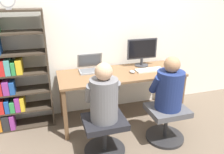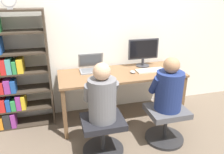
{
  "view_description": "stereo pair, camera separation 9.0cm",
  "coord_description": "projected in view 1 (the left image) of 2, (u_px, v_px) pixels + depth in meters",
  "views": [
    {
      "loc": [
        -0.94,
        -2.35,
        1.78
      ],
      "look_at": [
        -0.17,
        0.19,
        0.73
      ],
      "focal_mm": 35.0,
      "sensor_mm": 36.0,
      "label": 1
    },
    {
      "loc": [
        -0.86,
        -2.38,
        1.78
      ],
      "look_at": [
        -0.17,
        0.19,
        0.73
      ],
      "focal_mm": 35.0,
      "sensor_mm": 36.0,
      "label": 2
    }
  ],
  "objects": [
    {
      "name": "ground_plane",
      "position": [
        128.0,
        130.0,
        3.0
      ],
      "size": [
        14.0,
        14.0,
        0.0
      ],
      "primitive_type": "plane",
      "color": "brown"
    },
    {
      "name": "wall_back",
      "position": [
        112.0,
        26.0,
        3.19
      ],
      "size": [
        10.0,
        0.05,
        2.6
      ],
      "color": "white",
      "rests_on": "ground_plane"
    },
    {
      "name": "desk",
      "position": [
        121.0,
        77.0,
        3.07
      ],
      "size": [
        1.72,
        0.69,
        0.72
      ],
      "color": "brown",
      "rests_on": "ground_plane"
    },
    {
      "name": "desktop_monitor",
      "position": [
        142.0,
        52.0,
        3.25
      ],
      "size": [
        0.47,
        0.21,
        0.41
      ],
      "color": "#333338",
      "rests_on": "desk"
    },
    {
      "name": "laptop",
      "position": [
        91.0,
        67.0,
        3.1
      ],
      "size": [
        0.36,
        0.31,
        0.23
      ],
      "color": "gray",
      "rests_on": "desk"
    },
    {
      "name": "keyboard",
      "position": [
        150.0,
        70.0,
        3.11
      ],
      "size": [
        0.4,
        0.15,
        0.03
      ],
      "color": "silver",
      "rests_on": "desk"
    },
    {
      "name": "computer_mouse_by_keyboard",
      "position": [
        132.0,
        72.0,
        3.03
      ],
      "size": [
        0.07,
        0.1,
        0.03
      ],
      "color": "#99999E",
      "rests_on": "desk"
    },
    {
      "name": "office_chair_left",
      "position": [
        166.0,
        121.0,
        2.75
      ],
      "size": [
        0.49,
        0.49,
        0.45
      ],
      "color": "#262628",
      "rests_on": "ground_plane"
    },
    {
      "name": "office_chair_right",
      "position": [
        105.0,
        133.0,
        2.51
      ],
      "size": [
        0.49,
        0.49,
        0.45
      ],
      "color": "#262628",
      "rests_on": "ground_plane"
    },
    {
      "name": "person_at_monitor",
      "position": [
        169.0,
        87.0,
        2.58
      ],
      "size": [
        0.39,
        0.33,
        0.65
      ],
      "color": "navy",
      "rests_on": "office_chair_left"
    },
    {
      "name": "person_at_laptop",
      "position": [
        104.0,
        96.0,
        2.34
      ],
      "size": [
        0.38,
        0.33,
        0.66
      ],
      "color": "slate",
      "rests_on": "office_chair_right"
    },
    {
      "name": "bookshelf",
      "position": [
        2.0,
        76.0,
        2.77
      ],
      "size": [
        0.92,
        0.29,
        1.58
      ],
      "color": "#382D23",
      "rests_on": "ground_plane"
    },
    {
      "name": "desk_clock",
      "position": [
        7.0,
        0.0,
        2.44
      ],
      "size": [
        0.17,
        0.03,
        0.19
      ],
      "color": "#B2B2B7",
      "rests_on": "bookshelf"
    }
  ]
}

